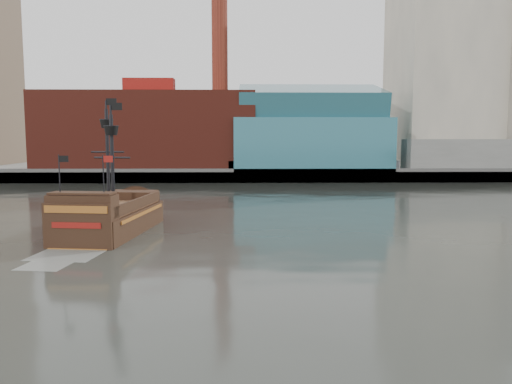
{
  "coord_description": "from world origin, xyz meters",
  "views": [
    {
      "loc": [
        -2.85,
        -29.37,
        8.27
      ],
      "look_at": [
        -2.02,
        9.83,
        4.0
      ],
      "focal_mm": 35.0,
      "sensor_mm": 36.0,
      "label": 1
    }
  ],
  "objects": [
    {
      "name": "seawall",
      "position": [
        0.0,
        62.5,
        1.3
      ],
      "size": [
        220.0,
        1.0,
        2.6
      ],
      "primitive_type": "cube",
      "color": "#4C4C49",
      "rests_on": "ground"
    },
    {
      "name": "promenade_far",
      "position": [
        0.0,
        92.0,
        1.0
      ],
      "size": [
        220.0,
        60.0,
        2.0
      ],
      "primitive_type": "cube",
      "color": "slate",
      "rests_on": "ground"
    },
    {
      "name": "ground",
      "position": [
        0.0,
        0.0,
        0.0
      ],
      "size": [
        400.0,
        400.0,
        0.0
      ],
      "primitive_type": "plane",
      "color": "#242622",
      "rests_on": "ground"
    },
    {
      "name": "pirate_ship",
      "position": [
        -14.57,
        13.61,
        1.14
      ],
      "size": [
        6.99,
        17.32,
        12.6
      ],
      "rotation": [
        0.0,
        0.0,
        -0.12
      ],
      "color": "black",
      "rests_on": "ground"
    },
    {
      "name": "skyline",
      "position": [
        5.21,
        84.56,
        24.55
      ],
      "size": [
        149.0,
        45.0,
        62.0
      ],
      "color": "brown",
      "rests_on": "promenade_far"
    }
  ]
}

